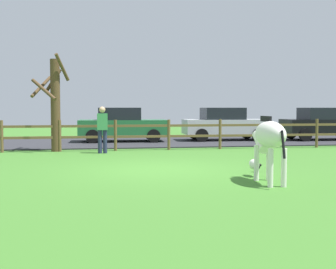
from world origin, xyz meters
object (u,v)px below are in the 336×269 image
object	(u,v)px
zebra	(269,139)
parked_car_green	(122,124)
parked_car_black	(324,123)
bare_tree	(55,102)
crow_on_grass	(257,167)
parked_car_silver	(225,124)
visitor_near_fence	(102,128)

from	to	relation	value
zebra	parked_car_green	distance (m)	11.42
parked_car_black	bare_tree	bearing A→B (deg)	-165.96
crow_on_grass	parked_car_green	distance (m)	10.08
crow_on_grass	parked_car_silver	xyz separation A→B (m)	(2.10, 9.65, 0.72)
parked_car_silver	parked_car_black	bearing A→B (deg)	-6.75
parked_car_black	visitor_near_fence	bearing A→B (deg)	-159.26
bare_tree	parked_car_black	bearing A→B (deg)	14.04
zebra	visitor_near_fence	bearing A→B (deg)	117.58
zebra	parked_car_green	xyz separation A→B (m)	(-2.48, 11.15, -0.08)
parked_car_black	crow_on_grass	bearing A→B (deg)	-127.34
bare_tree	visitor_near_fence	distance (m)	2.15
zebra	visitor_near_fence	distance (m)	7.36
zebra	parked_car_silver	bearing A→B (deg)	77.64
bare_tree	zebra	size ratio (longest dim) A/B	1.83
bare_tree	parked_car_black	size ratio (longest dim) A/B	0.87
bare_tree	parked_car_black	world-z (taller)	bare_tree
visitor_near_fence	parked_car_green	bearing A→B (deg)	78.58
bare_tree	parked_car_green	xyz separation A→B (m)	(2.64, 3.67, -0.96)
parked_car_silver	visitor_near_fence	size ratio (longest dim) A/B	2.46
parked_car_silver	visitor_near_fence	world-z (taller)	visitor_near_fence
bare_tree	crow_on_grass	distance (m)	8.27
bare_tree	parked_car_green	world-z (taller)	bare_tree
zebra	crow_on_grass	size ratio (longest dim) A/B	9.00
visitor_near_fence	parked_car_black	bearing A→B (deg)	20.74
parked_car_black	parked_car_green	bearing A→B (deg)	176.62
visitor_near_fence	zebra	bearing A→B (deg)	-62.42
parked_car_silver	parked_car_black	distance (m)	4.86
crow_on_grass	zebra	bearing A→B (deg)	-102.85
bare_tree	parked_car_green	distance (m)	4.63
crow_on_grass	visitor_near_fence	world-z (taller)	visitor_near_fence
zebra	visitor_near_fence	size ratio (longest dim) A/B	1.18
bare_tree	parked_car_black	distance (m)	12.80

